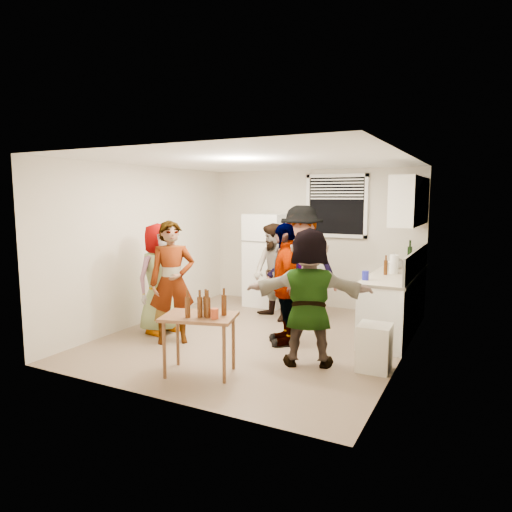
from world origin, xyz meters
The scene contains 23 objects.
room centered at (0.00, 0.00, 0.00)m, with size 4.00×4.50×2.50m, color beige, non-canonical shape.
window centered at (0.45, 2.21, 1.85)m, with size 1.12×0.10×1.06m, color white, non-canonical shape.
refrigerator centered at (-0.75, 1.88, 0.85)m, with size 0.70×0.70×1.70m, color white.
counter_lower centered at (1.70, 1.15, 0.43)m, with size 0.60×2.20×0.86m, color white.
countertop centered at (1.70, 1.15, 0.88)m, with size 0.64×2.22×0.04m, color beige.
backsplash centered at (1.99, 1.15, 1.08)m, with size 0.03×2.20×0.36m, color #A8A59B.
upper_cabinets centered at (1.83, 1.35, 1.95)m, with size 0.34×1.60×0.70m, color white.
kettle centered at (1.65, 1.53, 0.90)m, with size 0.24×0.20×0.20m, color silver, non-canonical shape.
paper_towel centered at (1.68, 1.09, 0.90)m, with size 0.13×0.13×0.27m, color white.
wine_bottle centered at (1.75, 2.09, 0.90)m, with size 0.08×0.08×0.30m, color black.
beer_bottle_counter centered at (1.60, 0.90, 0.90)m, with size 0.05×0.05×0.21m, color #47230C.
blue_cup centered at (1.44, 0.37, 0.90)m, with size 0.09×0.09×0.12m, color #1E22AB.
picture_frame centered at (1.92, 1.76, 0.97)m, with size 0.02×0.16×0.13m, color gold.
trash_bin centered at (1.78, -0.50, 0.25)m, with size 0.37×0.37×0.54m, color silver.
serving_table centered at (0.03, -1.51, 0.00)m, with size 0.81×0.54×0.69m, color brown, non-canonical shape.
beer_bottle_table centered at (0.08, -1.58, 0.69)m, with size 0.06×0.06×0.23m, color #47230C.
red_cup centered at (0.26, -1.56, 0.69)m, with size 0.09×0.09×0.11m, color #AF3D1B.
guest_grey centered at (-1.41, -0.42, 0.00)m, with size 0.80×1.63×0.52m, color gray.
guest_stripe centered at (-0.95, -0.72, 0.00)m, with size 0.62×1.69×0.40m, color #141933.
guest_back_left centered at (-0.20, 0.99, 0.00)m, with size 0.77×1.59×0.60m, color brown.
guest_back_right centered at (0.28, 0.97, 0.00)m, with size 1.21×1.88×0.70m, color #3D3D42.
guest_black centered at (0.45, -0.07, 0.00)m, with size 0.98×1.66×0.41m, color black.
guest_orange centered at (1.02, -0.67, 0.00)m, with size 1.54×1.66×0.49m, color #ECA24F.
Camera 1 is at (2.87, -5.68, 2.01)m, focal length 32.00 mm.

